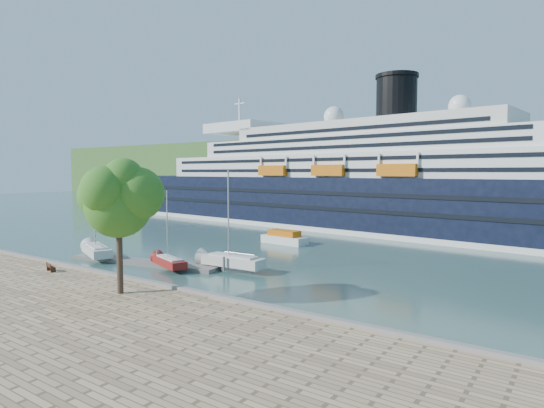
# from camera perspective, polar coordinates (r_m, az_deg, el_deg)

# --- Properties ---
(ground) EXTENTS (400.00, 400.00, 0.00)m
(ground) POSITION_cam_1_polar(r_m,az_deg,el_deg) (49.53, -22.18, -8.77)
(ground) COLOR #315853
(ground) RESTS_ON ground
(far_hillside) EXTENTS (400.00, 50.00, 24.00)m
(far_hillside) POSITION_cam_1_polar(r_m,az_deg,el_deg) (175.84, 21.60, 4.14)
(far_hillside) COLOR #3F6227
(far_hillside) RESTS_ON ground
(quay_coping) EXTENTS (220.00, 0.50, 0.30)m
(quay_coping) POSITION_cam_1_polar(r_m,az_deg,el_deg) (49.19, -22.41, -7.50)
(quay_coping) COLOR slate
(quay_coping) RESTS_ON promenade
(cruise_ship) EXTENTS (124.85, 32.09, 27.76)m
(cruise_ship) POSITION_cam_1_polar(r_m,az_deg,el_deg) (89.70, 7.73, 5.99)
(cruise_ship) COLOR black
(cruise_ship) RESTS_ON ground
(park_bench) EXTENTS (1.58, 0.93, 0.95)m
(park_bench) POSITION_cam_1_polar(r_m,az_deg,el_deg) (49.81, -25.98, -7.08)
(park_bench) COLOR #422212
(park_bench) RESTS_ON promenade
(promenade_tree) EXTENTS (7.03, 7.03, 11.64)m
(promenade_tree) POSITION_cam_1_polar(r_m,az_deg,el_deg) (38.07, -18.67, -2.06)
(promenade_tree) COLOR #29661A
(promenade_tree) RESTS_ON promenade
(floating_pontoon) EXTENTS (20.06, 5.76, 0.44)m
(floating_pontoon) POSITION_cam_1_polar(r_m,az_deg,el_deg) (55.44, -15.96, -7.05)
(floating_pontoon) COLOR gray
(floating_pontoon) RESTS_ON ground
(sailboat_white_near) EXTENTS (8.41, 5.18, 10.54)m
(sailboat_white_near) POSITION_cam_1_polar(r_m,az_deg,el_deg) (59.67, -21.26, -1.50)
(sailboat_white_near) COLOR silver
(sailboat_white_near) RESTS_ON ground
(sailboat_red) EXTENTS (6.66, 3.88, 8.31)m
(sailboat_red) POSITION_cam_1_polar(r_m,az_deg,el_deg) (50.99, -12.81, -3.47)
(sailboat_red) COLOR maroon
(sailboat_red) RESTS_ON ground
(sailboat_white_far) EXTENTS (8.17, 2.61, 10.43)m
(sailboat_white_far) POSITION_cam_1_polar(r_m,az_deg,el_deg) (49.15, -4.96, -2.42)
(sailboat_white_far) COLOR silver
(sailboat_white_far) RESTS_ON ground
(tender_launch) EXTENTS (7.61, 3.29, 2.04)m
(tender_launch) POSITION_cam_1_polar(r_m,az_deg,el_deg) (68.28, 1.55, -4.15)
(tender_launch) COLOR #CC630C
(tender_launch) RESTS_ON ground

